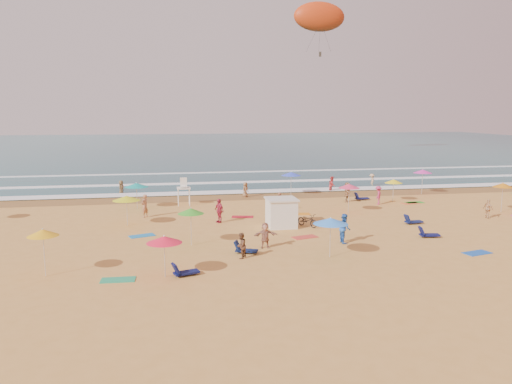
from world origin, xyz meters
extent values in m
plane|color=gold|center=(0.00, 0.00, 0.00)|extent=(220.00, 220.00, 0.00)
cube|color=#0C4756|center=(0.00, 84.00, 0.00)|extent=(220.00, 140.00, 0.18)
plane|color=olive|center=(0.00, 12.50, 0.01)|extent=(220.00, 220.00, 0.00)
cube|color=white|center=(0.00, 15.00, 0.10)|extent=(200.00, 2.20, 0.05)
cube|color=white|center=(0.00, 22.00, 0.10)|extent=(200.00, 1.60, 0.05)
cube|color=white|center=(0.00, 32.00, 0.10)|extent=(200.00, 1.20, 0.05)
cube|color=silver|center=(-1.79, -0.92, 1.00)|extent=(2.00, 2.00, 2.00)
cube|color=silver|center=(-1.79, -0.92, 2.06)|extent=(2.20, 2.20, 0.12)
imported|color=black|center=(0.11, -1.22, 0.48)|extent=(1.52, 1.89, 0.96)
cone|color=yellow|center=(-16.18, -9.66, 2.30)|extent=(1.55, 1.55, 0.35)
cone|color=#388CFF|center=(-0.75, -8.94, 2.15)|extent=(2.01, 2.01, 0.35)
cone|color=blue|center=(2.32, 12.50, 2.19)|extent=(1.95, 1.95, 0.35)
cone|color=orange|center=(17.63, 1.11, 2.29)|extent=(1.65, 1.65, 0.35)
cone|color=#E833AE|center=(15.70, 10.90, 2.34)|extent=(1.85, 1.85, 0.35)
cone|color=#F13564|center=(4.91, 3.17, 2.25)|extent=(1.75, 1.75, 0.35)
cone|color=yellow|center=(10.89, 7.41, 1.92)|extent=(1.63, 1.63, 0.35)
cone|color=yellow|center=(-12.91, 1.49, 2.06)|extent=(2.02, 2.02, 0.35)
cone|color=#F5193A|center=(-10.15, -10.84, 1.97)|extent=(1.81, 1.81, 0.35)
cone|color=green|center=(-8.53, -4.91, 2.21)|extent=(1.65, 1.65, 0.35)
cone|color=teal|center=(-12.56, 8.05, 2.08)|extent=(2.02, 2.02, 0.35)
cube|color=#0D1244|center=(-9.07, -10.81, 0.17)|extent=(1.41, 0.94, 0.34)
cube|color=#0D1A45|center=(-5.38, -7.33, 0.17)|extent=(1.41, 1.00, 0.34)
cube|color=#0E1248|center=(7.31, -5.72, 0.17)|extent=(1.37, 0.74, 0.34)
cube|color=#101A50|center=(8.23, -1.76, 0.17)|extent=(1.34, 0.65, 0.34)
cube|color=#101550|center=(8.33, 8.63, 0.17)|extent=(1.32, 0.61, 0.34)
cube|color=#1E7AC1|center=(-11.71, -1.92, 0.01)|extent=(1.89, 1.38, 0.03)
cube|color=#269A67|center=(-12.48, -10.91, 0.01)|extent=(1.73, 0.93, 0.03)
cube|color=orange|center=(0.72, 3.27, 0.01)|extent=(1.80, 1.07, 0.03)
cube|color=red|center=(-0.92, -4.22, 0.01)|extent=(1.87, 1.28, 0.03)
cube|color=#B21624|center=(-4.07, 2.96, 0.01)|extent=(1.84, 1.19, 0.03)
cube|color=blue|center=(8.16, -9.71, 0.01)|extent=(1.86, 1.25, 0.03)
cube|color=green|center=(12.58, 6.47, 0.01)|extent=(1.74, 0.94, 0.03)
cube|color=orange|center=(12.02, 6.13, 0.01)|extent=(1.81, 1.09, 0.03)
imported|color=#946944|center=(-2.37, 12.27, 0.75)|extent=(0.86, 0.84, 1.49)
imported|color=#B82E49|center=(-6.12, 1.31, 0.92)|extent=(0.89, 1.16, 1.84)
imported|color=blue|center=(1.19, -5.99, 0.95)|extent=(0.74, 0.94, 1.89)
imported|color=#CE3367|center=(8.91, 6.31, 0.84)|extent=(1.13, 1.25, 1.69)
imported|color=#AC7A4F|center=(6.57, 7.95, 0.92)|extent=(1.11, 1.80, 1.85)
imported|color=brown|center=(-0.57, 4.83, 0.80)|extent=(0.59, 0.69, 1.61)
imported|color=#E3AE77|center=(12.85, 16.95, 0.58)|extent=(1.01, 1.24, 1.67)
imported|color=brown|center=(-5.85, -8.27, 0.75)|extent=(0.88, 0.92, 1.50)
imported|color=red|center=(7.22, 14.19, 0.67)|extent=(1.05, 1.12, 1.84)
imported|color=tan|center=(-4.06, -6.35, 0.80)|extent=(1.50, 0.53, 1.60)
imported|color=#AF7450|center=(-11.76, 4.31, 0.92)|extent=(0.75, 0.80, 1.84)
imported|color=tan|center=(14.96, -0.90, 0.76)|extent=(0.57, 0.95, 1.52)
imported|color=brown|center=(-14.61, 16.46, 0.57)|extent=(0.78, 0.94, 1.64)
ellipsoid|color=red|center=(19.27, 59.09, 26.10)|extent=(9.98, 3.49, 5.49)
cube|color=#3F3326|center=(19.27, 58.09, 19.10)|extent=(0.40, 0.30, 0.90)
camera|label=1|loc=(-9.90, -35.68, 8.34)|focal=35.00mm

